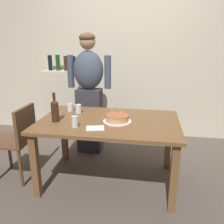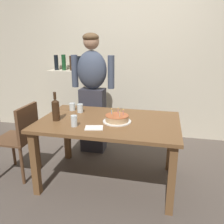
% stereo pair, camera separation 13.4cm
% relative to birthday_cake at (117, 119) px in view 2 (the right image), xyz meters
% --- Properties ---
extents(ground_plane, '(10.00, 10.00, 0.00)m').
position_rel_birthday_cake_xyz_m(ground_plane, '(-0.10, 0.03, -0.78)').
color(ground_plane, '#564C44').
extents(back_wall, '(5.20, 0.10, 2.60)m').
position_rel_birthday_cake_xyz_m(back_wall, '(-0.10, 1.58, 0.52)').
color(back_wall, beige).
rests_on(back_wall, ground_plane).
extents(dining_table, '(1.50, 0.96, 0.74)m').
position_rel_birthday_cake_xyz_m(dining_table, '(-0.10, 0.03, -0.13)').
color(dining_table, brown).
rests_on(dining_table, ground_plane).
extents(birthday_cake, '(0.30, 0.30, 0.14)m').
position_rel_birthday_cake_xyz_m(birthday_cake, '(0.00, 0.00, 0.00)').
color(birthday_cake, white).
rests_on(birthday_cake, dining_table).
extents(water_glass_near, '(0.06, 0.06, 0.11)m').
position_rel_birthday_cake_xyz_m(water_glass_near, '(-0.39, -0.22, 0.02)').
color(water_glass_near, silver).
rests_on(water_glass_near, dining_table).
extents(water_glass_far, '(0.07, 0.07, 0.09)m').
position_rel_birthday_cake_xyz_m(water_glass_far, '(-0.62, 0.30, 0.01)').
color(water_glass_far, silver).
rests_on(water_glass_far, dining_table).
extents(water_glass_side, '(0.07, 0.07, 0.10)m').
position_rel_birthday_cake_xyz_m(water_glass_side, '(-0.50, 0.24, 0.02)').
color(water_glass_side, silver).
rests_on(water_glass_side, dining_table).
extents(wine_bottle, '(0.08, 0.08, 0.31)m').
position_rel_birthday_cake_xyz_m(wine_bottle, '(-0.65, -0.09, 0.09)').
color(wine_bottle, '#382314').
rests_on(wine_bottle, dining_table).
extents(napkin_stack, '(0.20, 0.17, 0.01)m').
position_rel_birthday_cake_xyz_m(napkin_stack, '(-0.18, -0.23, -0.03)').
color(napkin_stack, white).
rests_on(napkin_stack, dining_table).
extents(person_man_bearded, '(0.61, 0.27, 1.66)m').
position_rel_birthday_cake_xyz_m(person_man_bearded, '(-0.51, 0.77, 0.10)').
color(person_man_bearded, '#33333D').
rests_on(person_man_bearded, ground_plane).
extents(dining_chair, '(0.42, 0.42, 0.87)m').
position_rel_birthday_cake_xyz_m(dining_chair, '(-1.12, -0.07, -0.26)').
color(dining_chair, brown).
rests_on(dining_chair, ground_plane).
extents(shelf_cabinet, '(0.63, 0.30, 1.34)m').
position_rel_birthday_cake_xyz_m(shelf_cabinet, '(-1.11, 1.36, -0.22)').
color(shelf_cabinet, beige).
rests_on(shelf_cabinet, ground_plane).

